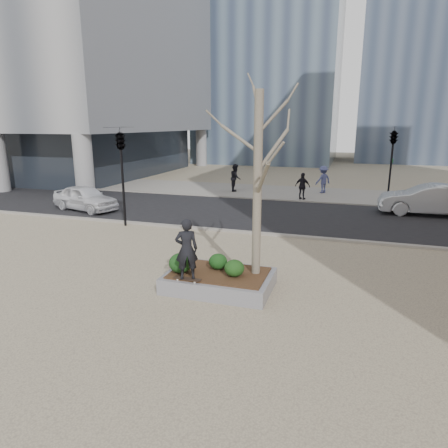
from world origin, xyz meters
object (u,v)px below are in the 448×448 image
(planter, at_px, (219,281))
(skateboarder, at_px, (187,249))
(skateboard, at_px, (187,280))
(police_car, at_px, (85,198))

(planter, bearing_deg, skateboarder, -129.70)
(planter, relative_size, skateboard, 3.85)
(skateboarder, relative_size, police_car, 0.42)
(skateboard, height_order, police_car, police_car)
(police_car, bearing_deg, planter, -112.33)
(skateboarder, bearing_deg, planter, -155.77)
(skateboard, distance_m, police_car, 13.05)
(skateboarder, height_order, police_car, skateboarder)
(planter, distance_m, skateboarder, 1.54)
(planter, bearing_deg, skateboard, -129.70)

